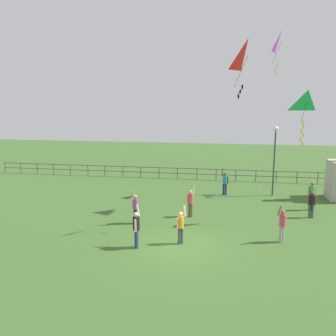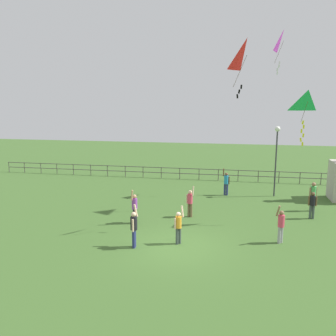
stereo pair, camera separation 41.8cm
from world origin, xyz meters
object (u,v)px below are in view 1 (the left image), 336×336
at_px(person_0, 136,227).
at_px(kite_2, 281,42).
at_px(lamppost, 275,146).
at_px(person_1, 190,201).
at_px(kite_3, 248,57).
at_px(person_2, 312,203).
at_px(person_5, 225,182).
at_px(person_3, 135,207).
at_px(person_7, 181,225).
at_px(kite_4, 307,103).
at_px(person_4, 312,194).
at_px(person_6, 282,223).

bearing_deg(person_0, kite_2, 55.94).
distance_m(lamppost, person_1, 7.93).
height_order(lamppost, kite_3, kite_3).
distance_m(person_2, person_5, 6.40).
relative_size(person_3, person_7, 1.04).
distance_m(person_5, kite_2, 9.86).
xyz_separation_m(person_1, person_3, (-2.76, -1.64, 0.03)).
xyz_separation_m(person_2, kite_4, (-0.86, -1.22, 5.45)).
height_order(person_0, person_2, person_0).
bearing_deg(kite_2, person_1, -131.96).
relative_size(person_5, person_7, 1.05).
distance_m(person_1, kite_3, 8.23).
bearing_deg(lamppost, kite_4, -83.02).
bearing_deg(person_1, person_7, -90.32).
height_order(kite_2, kite_3, kite_2).
height_order(person_1, person_4, person_1).
relative_size(person_3, person_5, 0.99).
distance_m(lamppost, person_2, 5.47).
bearing_deg(person_1, kite_4, -2.85).
xyz_separation_m(person_3, person_5, (4.62, 6.77, 0.01)).
height_order(lamppost, person_7, lamppost).
distance_m(person_2, kite_2, 10.62).
bearing_deg(person_5, person_0, -110.90).
xyz_separation_m(lamppost, kite_4, (0.71, -5.78, 2.87)).
xyz_separation_m(person_1, person_4, (7.01, 2.43, 0.09)).
distance_m(person_5, person_7, 9.28).
bearing_deg(person_4, kite_3, -135.31).
relative_size(person_4, kite_4, 0.63).
bearing_deg(person_0, person_4, 38.73).
xyz_separation_m(person_0, kite_4, (7.73, 4.43, 5.35)).
distance_m(person_6, kite_4, 6.17).
distance_m(person_5, kite_3, 10.24).
height_order(person_5, kite_2, kite_2).
xyz_separation_m(lamppost, person_6, (-0.56, -8.47, -2.54)).
xyz_separation_m(lamppost, person_2, (1.57, -4.56, -2.58)).
distance_m(lamppost, person_4, 4.35).
xyz_separation_m(person_0, kite_2, (7.11, 10.51, 9.23)).
distance_m(lamppost, kite_4, 6.49).
height_order(person_7, kite_2, kite_2).
height_order(lamppost, person_4, lamppost).
distance_m(person_7, kite_4, 8.79).
bearing_deg(person_4, person_2, -101.95).
bearing_deg(kite_2, person_5, -168.77).
bearing_deg(kite_2, person_6, -94.17).
height_order(person_5, person_7, person_5).
relative_size(person_6, kite_4, 0.66).
distance_m(person_3, kite_3, 9.32).
bearing_deg(lamppost, person_4, -58.32).
xyz_separation_m(person_0, person_3, (-0.86, 3.08, -0.04)).
relative_size(lamppost, person_1, 2.65).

